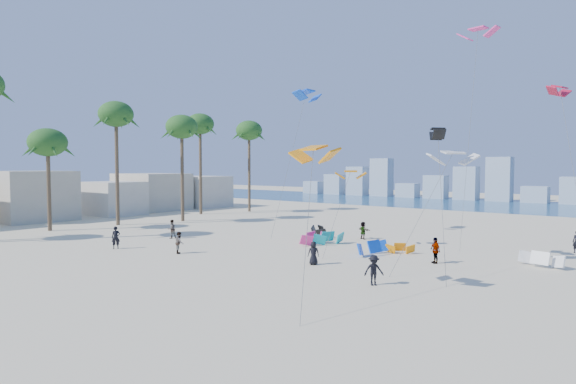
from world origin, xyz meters
The scene contains 10 objects.
ground centered at (0.00, 0.00, 0.00)m, with size 220.00×220.00×0.00m, color beige.
ocean centered at (0.00, 72.00, 0.01)m, with size 220.00×220.00×0.00m, color navy.
kitesurfer_near centered at (-7.52, 7.33, 0.89)m, with size 0.65×0.43×1.79m, color black.
kitesurfer_mid centered at (-2.01, 9.23, 0.81)m, with size 0.79×0.61×1.62m, color gray.
kitesurfers_far centered at (7.95, 16.77, 0.83)m, with size 30.55×19.06×1.76m.
grounded_kites centered at (7.75, 19.85, 0.47)m, with size 21.79×8.23×1.01m.
flying_kites centered at (15.09, 21.93, 11.37)m, with size 32.24×36.83×18.55m.
palm_row centered at (-21.61, 16.14, 11.45)m, with size 9.28×44.80×14.93m.
beachfront_buildings centered at (-33.69, 20.82, 2.67)m, with size 11.50×43.00×6.00m.
distant_skyline centered at (-1.19, 82.00, 3.09)m, with size 85.00×3.00×8.40m.
Camera 1 is at (26.42, -13.08, 6.46)m, focal length 29.54 mm.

